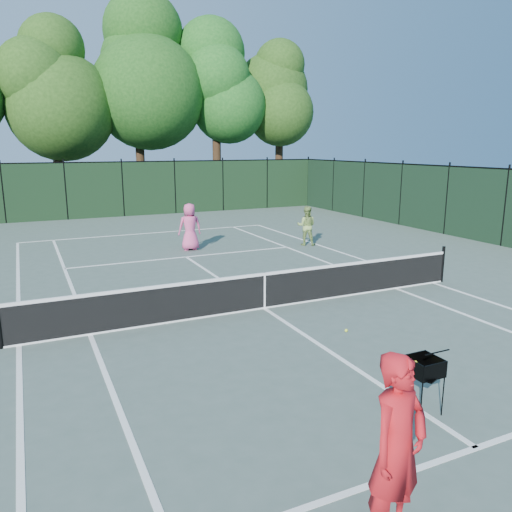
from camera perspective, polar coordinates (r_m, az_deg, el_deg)
name	(u,v)px	position (r m, az deg, el deg)	size (l,w,h in m)	color
ground	(264,308)	(12.34, 0.96, -6.01)	(90.00, 90.00, 0.00)	#4A5A51
sideline_doubles_left	(19,346)	(11.21, -25.47, -9.22)	(0.10, 23.77, 0.01)	white
sideline_doubles_right	(433,283)	(15.46, 19.57, -2.90)	(0.10, 23.77, 0.01)	white
sideline_singles_left	(90,335)	(11.26, -18.43, -8.53)	(0.10, 23.77, 0.01)	white
sideline_singles_right	(396,288)	(14.55, 15.71, -3.58)	(0.10, 23.77, 0.01)	white
baseline_far	(150,233)	(23.30, -12.02, 2.58)	(10.97, 0.10, 0.01)	white
service_line_near	(476,448)	(7.67, 23.88, -19.42)	(8.23, 0.10, 0.01)	white
service_line_far	(186,257)	(18.10, -7.99, -0.10)	(8.23, 0.10, 0.01)	white
center_service_line	(264,308)	(12.34, 0.96, -6.00)	(0.10, 12.80, 0.01)	white
tennis_net	(264,290)	(12.19, 0.97, -3.89)	(11.69, 0.09, 1.06)	black
fence_far	(123,190)	(29.06, -14.97, 7.34)	(24.00, 0.05, 3.00)	black
tree_2	(51,77)	(32.59, -22.38, 18.35)	(6.00, 6.00, 12.40)	black
tree_3	(136,61)	(33.95, -13.61, 20.83)	(7.00, 7.00, 14.45)	black
tree_4	(216,79)	(34.58, -4.65, 19.52)	(6.20, 6.20, 12.97)	black
tree_5	(280,90)	(37.03, 2.73, 18.40)	(5.80, 5.80, 12.23)	black
coach	(398,449)	(5.45, 15.88, -20.46)	(0.92, 0.80, 2.00)	red
player_pink	(190,227)	(19.13, -7.57, 3.33)	(0.92, 0.65, 1.79)	#D94C86
player_green	(306,226)	(20.03, 5.79, 3.46)	(0.96, 0.92, 1.57)	#86A552
ball_hopper	(424,367)	(7.94, 18.65, -11.92)	(0.59, 0.59, 0.87)	black
loose_ball_midcourt	(346,330)	(11.01, 10.28, -8.37)	(0.07, 0.07, 0.07)	#D6EE30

